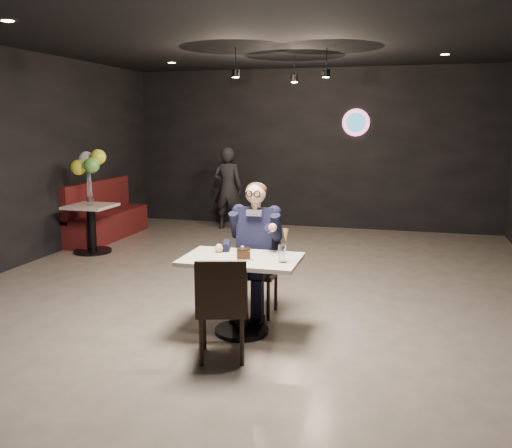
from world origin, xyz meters
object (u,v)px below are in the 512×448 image
(chair_far, at_px, (256,272))
(sundae_glass, at_px, (282,253))
(main_table, at_px, (242,295))
(chair_near, at_px, (222,306))
(booth_bench, at_px, (108,210))
(side_table, at_px, (92,226))
(seated_man, at_px, (256,248))
(passerby, at_px, (228,188))
(balloon_vase, at_px, (90,200))

(chair_far, bearing_deg, sundae_glass, -56.79)
(main_table, xyz_separation_m, chair_near, (0.00, -0.58, 0.09))
(booth_bench, bearing_deg, side_table, -73.30)
(seated_man, distance_m, passerby, 4.73)
(chair_far, bearing_deg, main_table, -90.00)
(chair_near, relative_size, balloon_vase, 6.36)
(sundae_glass, height_order, passerby, passerby)
(side_table, relative_size, balloon_vase, 5.70)
(sundae_glass, height_order, balloon_vase, sundae_glass)
(chair_near, relative_size, sundae_glass, 5.73)
(chair_near, distance_m, balloon_vase, 4.48)
(main_table, bearing_deg, side_table, 141.42)
(sundae_glass, relative_size, passerby, 0.10)
(chair_far, xyz_separation_m, seated_man, (0.00, 0.00, 0.26))
(seated_man, bearing_deg, side_table, 147.98)
(sundae_glass, height_order, booth_bench, booth_bench)
(booth_bench, xyz_separation_m, balloon_vase, (0.30, -1.00, 0.32))
(chair_near, bearing_deg, side_table, 119.32)
(sundae_glass, bearing_deg, booth_bench, 137.14)
(chair_near, relative_size, booth_bench, 0.46)
(chair_far, height_order, booth_bench, booth_bench)
(balloon_vase, distance_m, passerby, 2.80)
(chair_far, relative_size, passerby, 0.59)
(chair_near, distance_m, seated_man, 1.16)
(booth_bench, bearing_deg, sundae_glass, -42.86)
(side_table, bearing_deg, chair_near, -44.39)
(seated_man, distance_m, balloon_vase, 3.77)
(chair_far, bearing_deg, side_table, 147.98)
(chair_far, height_order, chair_near, same)
(main_table, distance_m, chair_near, 0.58)
(main_table, xyz_separation_m, booth_bench, (-3.49, 3.55, 0.13))
(passerby, bearing_deg, booth_bench, 37.57)
(booth_bench, height_order, side_table, booth_bench)
(main_table, height_order, passerby, passerby)
(seated_man, relative_size, balloon_vase, 9.96)
(main_table, xyz_separation_m, passerby, (-1.75, 4.94, 0.40))
(seated_man, xyz_separation_m, sundae_glass, (0.41, -0.62, 0.11))
(chair_near, relative_size, side_table, 1.12)
(chair_far, relative_size, sundae_glass, 5.73)
(sundae_glass, distance_m, passerby, 5.46)
(chair_far, distance_m, sundae_glass, 0.83)
(chair_far, xyz_separation_m, booth_bench, (-3.49, 3.00, 0.04))
(main_table, bearing_deg, passerby, 109.46)
(passerby, bearing_deg, chair_near, 106.48)
(balloon_vase, bearing_deg, booth_bench, 106.70)
(sundae_glass, distance_m, balloon_vase, 4.45)
(chair_far, height_order, seated_man, seated_man)
(chair_near, xyz_separation_m, seated_man, (0.00, 1.13, 0.26))
(main_table, relative_size, chair_near, 1.20)
(balloon_vase, bearing_deg, sundae_glass, -36.04)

